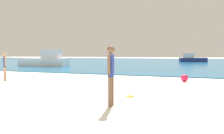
# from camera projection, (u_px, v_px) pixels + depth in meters

# --- Properties ---
(water) EXTENTS (160.00, 60.00, 0.06)m
(water) POSITION_uv_depth(u_px,v_px,m) (165.00, 61.00, 41.55)
(water) COLOR #1E6B9E
(water) RESTS_ON ground
(person_standing) EXTENTS (0.23, 0.40, 1.72)m
(person_standing) POSITION_uv_depth(u_px,v_px,m) (111.00, 72.00, 5.47)
(person_standing) COLOR brown
(person_standing) RESTS_ON ground
(frisbee) EXTENTS (0.28, 0.28, 0.03)m
(frisbee) POSITION_uv_depth(u_px,v_px,m) (130.00, 96.00, 6.72)
(frisbee) COLOR orange
(frisbee) RESTS_ON ground
(person_distant) EXTENTS (0.33, 0.21, 1.56)m
(person_distant) POSITION_uv_depth(u_px,v_px,m) (5.00, 65.00, 10.70)
(person_distant) COLOR tan
(person_distant) RESTS_ON ground
(boat_near) EXTENTS (6.05, 2.40, 2.01)m
(boat_near) POSITION_uv_depth(u_px,v_px,m) (46.00, 60.00, 23.35)
(boat_near) COLOR white
(boat_near) RESTS_ON water
(boat_far) EXTENTS (5.09, 2.49, 1.66)m
(boat_far) POSITION_uv_depth(u_px,v_px,m) (192.00, 59.00, 36.99)
(boat_far) COLOR navy
(boat_far) RESTS_ON water
(beach_ball) EXTENTS (0.39, 0.39, 0.39)m
(beach_ball) POSITION_uv_depth(u_px,v_px,m) (184.00, 78.00, 10.43)
(beach_ball) COLOR #E51E4C
(beach_ball) RESTS_ON ground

